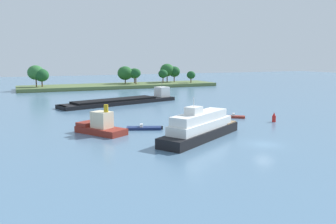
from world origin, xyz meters
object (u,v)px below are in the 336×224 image
object	(u,v)px
fishing_skiff	(231,117)
tugboat	(100,126)
channel_buoy_red	(274,118)
white_riverboat	(201,127)
small_motorboat	(144,128)
cargo_barge	(123,101)

from	to	relation	value
fishing_skiff	tugboat	size ratio (longest dim) A/B	0.56
tugboat	channel_buoy_red	xyz separation A→B (m)	(32.67, -3.02, -0.41)
white_riverboat	channel_buoy_red	size ratio (longest dim) A/B	9.10
small_motorboat	fishing_skiff	xyz separation A→B (m)	(20.26, 3.98, -0.00)
fishing_skiff	tugboat	xyz separation A→B (m)	(-27.85, -4.18, 0.98)
small_motorboat	cargo_barge	bearing A→B (deg)	79.39
small_motorboat	tugboat	bearing A→B (deg)	-178.48
small_motorboat	white_riverboat	bearing A→B (deg)	-61.51
fishing_skiff	channel_buoy_red	world-z (taller)	channel_buoy_red
small_motorboat	cargo_barge	world-z (taller)	cargo_barge
small_motorboat	tugboat	size ratio (longest dim) A/B	0.66
white_riverboat	channel_buoy_red	distance (m)	20.80
white_riverboat	fishing_skiff	bearing A→B (deg)	43.49
fishing_skiff	white_riverboat	distance (m)	20.45
tugboat	cargo_barge	world-z (taller)	cargo_barge
fishing_skiff	channel_buoy_red	size ratio (longest dim) A/B	2.73
cargo_barge	white_riverboat	distance (m)	44.03
channel_buoy_red	tugboat	bearing A→B (deg)	174.72
small_motorboat	channel_buoy_red	world-z (taller)	channel_buoy_red
fishing_skiff	channel_buoy_red	xyz separation A→B (m)	(4.82, -7.20, 0.57)
white_riverboat	tugboat	bearing A→B (deg)	142.94
fishing_skiff	small_motorboat	bearing A→B (deg)	-168.89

